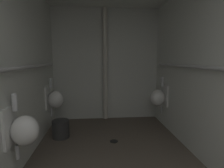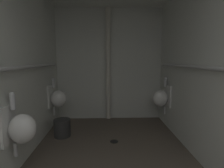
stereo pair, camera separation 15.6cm
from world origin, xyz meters
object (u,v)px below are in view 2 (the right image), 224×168
(standpipe_back_wall, at_px, (108,65))
(waste_bin, at_px, (62,128))
(urinal_right_mid, at_px, (161,98))
(urinal_left_mid, at_px, (21,128))
(urinal_left_far, at_px, (57,98))
(floor_drain, at_px, (114,141))

(standpipe_back_wall, relative_size, waste_bin, 7.87)
(urinal_right_mid, distance_m, waste_bin, 2.01)
(urinal_left_mid, height_order, waste_bin, urinal_left_mid)
(urinal_left_far, distance_m, urinal_right_mid, 2.09)
(urinal_left_far, relative_size, standpipe_back_wall, 0.31)
(waste_bin, bearing_deg, floor_drain, -14.95)
(urinal_left_mid, height_order, urinal_left_far, same)
(urinal_left_mid, bearing_deg, waste_bin, 81.54)
(urinal_right_mid, bearing_deg, waste_bin, -169.19)
(urinal_left_far, bearing_deg, urinal_left_mid, -90.00)
(standpipe_back_wall, bearing_deg, waste_bin, -133.78)
(waste_bin, bearing_deg, standpipe_back_wall, 46.22)
(urinal_left_far, relative_size, urinal_right_mid, 1.00)
(standpipe_back_wall, xyz_separation_m, floor_drain, (0.09, -1.13, -1.25))
(standpipe_back_wall, height_order, floor_drain, standpipe_back_wall)
(urinal_right_mid, bearing_deg, urinal_left_mid, -144.20)
(waste_bin, bearing_deg, urinal_right_mid, 10.81)
(urinal_left_far, bearing_deg, floor_drain, -29.72)
(floor_drain, bearing_deg, urinal_right_mid, 32.04)
(standpipe_back_wall, bearing_deg, urinal_right_mid, -25.85)
(floor_drain, bearing_deg, urinal_left_far, 150.28)
(urinal_left_mid, height_order, floor_drain, urinal_left_mid)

